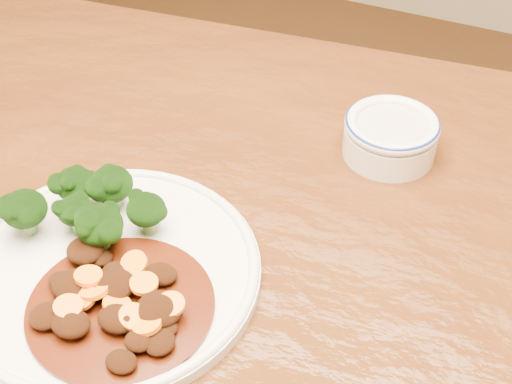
% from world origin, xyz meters
% --- Properties ---
extents(dining_table, '(1.58, 1.05, 0.75)m').
position_xyz_m(dining_table, '(0.00, 0.00, 0.67)').
color(dining_table, '#4E2A0D').
rests_on(dining_table, ground).
extents(dinner_plate, '(0.29, 0.29, 0.02)m').
position_xyz_m(dinner_plate, '(-0.10, -0.06, 0.76)').
color(dinner_plate, white).
rests_on(dinner_plate, dining_table).
extents(broccoli_florets, '(0.15, 0.11, 0.05)m').
position_xyz_m(broccoli_florets, '(-0.14, -0.01, 0.79)').
color(broccoli_florets, '#6BA555').
rests_on(broccoli_florets, dinner_plate).
extents(mince_stew, '(0.17, 0.17, 0.03)m').
position_xyz_m(mince_stew, '(-0.06, -0.09, 0.77)').
color(mince_stew, '#4A1507').
rests_on(mince_stew, dinner_plate).
extents(dip_bowl, '(0.11, 0.11, 0.05)m').
position_xyz_m(dip_bowl, '(0.09, 0.24, 0.78)').
color(dip_bowl, white).
rests_on(dip_bowl, dining_table).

